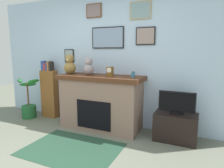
{
  "coord_description": "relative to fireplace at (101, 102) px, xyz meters",
  "views": [
    {
      "loc": [
        1.87,
        -1.68,
        1.49
      ],
      "look_at": [
        0.37,
        1.64,
        0.88
      ],
      "focal_mm": 31.89,
      "sensor_mm": 36.0,
      "label": 1
    }
  ],
  "objects": [
    {
      "name": "area_rug",
      "position": [
        0.0,
        -0.98,
        -0.52
      ],
      "size": [
        1.43,
        1.04,
        0.01
      ],
      "primitive_type": "cube",
      "color": "#224230",
      "rests_on": "ground_plane"
    },
    {
      "name": "mantel_clock",
      "position": [
        0.2,
        -0.02,
        0.6
      ],
      "size": [
        0.11,
        0.09,
        0.17
      ],
      "color": "brown",
      "rests_on": "fireplace"
    },
    {
      "name": "television",
      "position": [
        1.4,
        0.0,
        0.12
      ],
      "size": [
        0.59,
        0.14,
        0.37
      ],
      "color": "black",
      "rests_on": "tv_stand"
    },
    {
      "name": "candle_jar",
      "position": [
        0.65,
        -0.02,
        0.56
      ],
      "size": [
        0.06,
        0.06,
        0.1
      ],
      "primitive_type": "cylinder",
      "color": "teal",
      "rests_on": "fireplace"
    },
    {
      "name": "bookshelf",
      "position": [
        -1.36,
        0.1,
        0.06
      ],
      "size": [
        0.37,
        0.16,
        1.27
      ],
      "color": "brown",
      "rests_on": "ground_plane"
    },
    {
      "name": "tv_stand",
      "position": [
        1.4,
        0.0,
        -0.29
      ],
      "size": [
        0.69,
        0.4,
        0.47
      ],
      "primitive_type": "cube",
      "color": "black",
      "rests_on": "ground_plane"
    },
    {
      "name": "potted_plant",
      "position": [
        -1.76,
        -0.15,
        -0.22
      ],
      "size": [
        0.5,
        0.51,
        0.9
      ],
      "color": "#1E592D",
      "rests_on": "ground_plane"
    },
    {
      "name": "teddy_bear_grey",
      "position": [
        -0.69,
        -0.02,
        0.68
      ],
      "size": [
        0.24,
        0.24,
        0.39
      ],
      "color": "olive",
      "rests_on": "fireplace"
    },
    {
      "name": "fireplace",
      "position": [
        0.0,
        0.0,
        0.0
      ],
      "size": [
        1.64,
        0.66,
        1.03
      ],
      "color": "#8C6B5C",
      "rests_on": "ground_plane"
    },
    {
      "name": "back_wall",
      "position": [
        -0.13,
        0.36,
        0.78
      ],
      "size": [
        5.2,
        0.15,
        2.6
      ],
      "color": "silver",
      "rests_on": "ground_plane"
    },
    {
      "name": "teddy_bear_brown",
      "position": [
        -0.25,
        -0.02,
        0.66
      ],
      "size": [
        0.21,
        0.21,
        0.34
      ],
      "color": "gray",
      "rests_on": "fireplace"
    }
  ]
}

